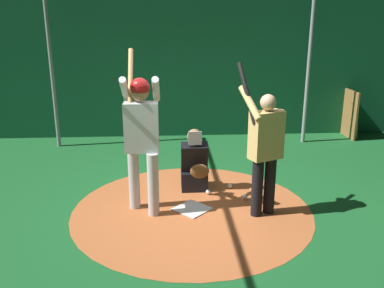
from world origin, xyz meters
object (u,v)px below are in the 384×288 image
at_px(home_plate, 192,209).
at_px(baseball_2, 208,192).
at_px(catcher, 195,166).
at_px(batter, 141,132).
at_px(baseball_1, 230,186).
at_px(baseball_0, 245,197).
at_px(bat_rack, 347,114).
at_px(visitor, 265,147).

distance_m(home_plate, baseball_2, 0.56).
bearing_deg(catcher, home_plate, -6.64).
height_order(batter, baseball_1, batter).
bearing_deg(baseball_0, home_plate, -70.62).
height_order(bat_rack, baseball_1, bat_rack).
bearing_deg(catcher, bat_rack, 128.66).
height_order(home_plate, baseball_1, baseball_1).
height_order(catcher, baseball_0, catcher).
height_order(home_plate, batter, batter).
xyz_separation_m(bat_rack, baseball_2, (3.16, -3.47, -0.45)).
height_order(catcher, baseball_2, catcher).
bearing_deg(batter, visitor, 83.43).
bearing_deg(baseball_0, batter, -79.73).
bearing_deg(catcher, batter, -46.64).
height_order(home_plate, catcher, catcher).
distance_m(bat_rack, baseball_0, 4.50).
height_order(visitor, baseball_1, visitor).
distance_m(bat_rack, baseball_2, 4.72).
bearing_deg(baseball_2, catcher, -140.44).
height_order(batter, visitor, batter).
bearing_deg(batter, baseball_2, 116.74).
xyz_separation_m(catcher, bat_rack, (-2.93, 3.66, 0.11)).
bearing_deg(visitor, baseball_0, 174.86).
relative_size(home_plate, bat_rack, 0.40).
xyz_separation_m(batter, baseball_1, (-0.69, 1.29, -1.07)).
bearing_deg(visitor, bat_rack, 120.84).
xyz_separation_m(bat_rack, baseball_0, (3.37, -2.96, -0.45)).
xyz_separation_m(catcher, baseball_1, (0.01, 0.55, -0.34)).
bearing_deg(home_plate, baseball_1, 138.06).
height_order(catcher, visitor, visitor).
bearing_deg(home_plate, batter, -91.37).
xyz_separation_m(home_plate, baseball_1, (-0.70, 0.63, 0.03)).
bearing_deg(bat_rack, baseball_1, -46.63).
distance_m(visitor, bat_rack, 4.76).
height_order(batter, baseball_2, batter).
bearing_deg(home_plate, baseball_0, 109.38).
xyz_separation_m(bat_rack, baseball_1, (2.94, -3.12, -0.45)).
bearing_deg(visitor, home_plate, -122.91).
height_order(bat_rack, baseball_2, bat_rack).
bearing_deg(baseball_2, baseball_1, 121.40).
distance_m(home_plate, batter, 1.29).
distance_m(batter, baseball_0, 1.82).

